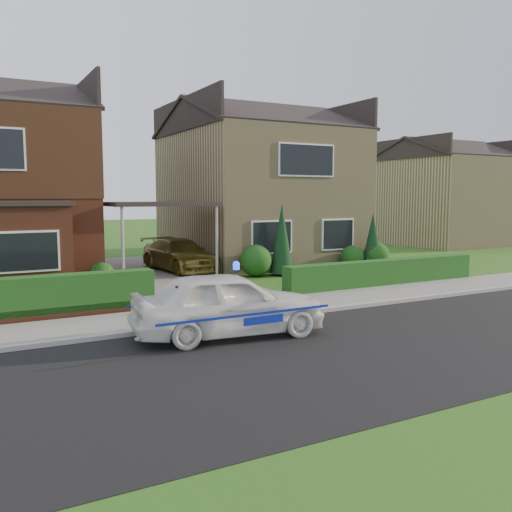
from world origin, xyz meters
TOP-DOWN VIEW (x-y plane):
  - ground at (0.00, 0.00)m, footprint 120.00×120.00m
  - road at (0.00, 0.00)m, footprint 60.00×6.00m
  - kerb at (0.00, 3.05)m, footprint 60.00×0.16m
  - sidewalk at (0.00, 4.10)m, footprint 60.00×2.00m
  - driveway at (0.00, 11.00)m, footprint 3.80×12.00m
  - house_right at (5.80, 13.99)m, footprint 7.50×8.06m
  - carport_link at (0.00, 10.95)m, footprint 3.80×3.00m
  - hedge_right at (5.80, 5.35)m, footprint 7.50×0.55m
  - shrub_left_mid at (-4.00, 9.30)m, footprint 1.32×1.32m
  - shrub_left_near at (-2.40, 9.60)m, footprint 0.84×0.84m
  - shrub_right_near at (3.20, 9.40)m, footprint 1.20×1.20m
  - shrub_right_mid at (7.80, 9.50)m, footprint 0.96×0.96m
  - shrub_right_far at (8.80, 9.20)m, footprint 1.08×1.08m
  - conifer_a at (4.20, 9.20)m, footprint 0.90×0.90m
  - conifer_b at (8.60, 9.20)m, footprint 0.90×0.90m
  - neighbour_right at (20.00, 16.00)m, footprint 6.50×7.00m
  - police_car at (-1.42, 2.08)m, footprint 3.78×4.27m
  - driveway_car at (1.00, 11.56)m, footprint 2.18×4.33m
  - potted_plant_b at (-2.50, 8.68)m, footprint 0.48×0.43m
  - potted_plant_c at (-4.17, 6.00)m, footprint 0.47×0.47m

SIDE VIEW (x-z plane):
  - ground at x=0.00m, z-range 0.00..0.00m
  - road at x=0.00m, z-range -0.01..0.01m
  - hedge_right at x=5.80m, z-range -0.40..0.40m
  - sidewalk at x=0.00m, z-range 0.00..0.10m
  - kerb at x=0.00m, z-range 0.00..0.12m
  - driveway at x=0.00m, z-range 0.00..0.12m
  - potted_plant_c at x=-4.17m, z-range 0.00..0.72m
  - potted_plant_b at x=-2.50m, z-range 0.00..0.73m
  - shrub_left_near at x=-2.40m, z-range 0.00..0.84m
  - shrub_right_mid at x=7.80m, z-range 0.00..0.96m
  - shrub_right_far at x=8.80m, z-range 0.00..1.08m
  - shrub_right_near at x=3.20m, z-range 0.00..1.20m
  - shrub_left_mid at x=-4.00m, z-range 0.00..1.32m
  - police_car at x=-1.42m, z-range -0.08..1.48m
  - driveway_car at x=1.00m, z-range 0.12..1.33m
  - conifer_b at x=8.60m, z-range 0.00..2.20m
  - conifer_a at x=4.20m, z-range 0.00..2.60m
  - neighbour_right at x=20.00m, z-range 0.00..5.20m
  - carport_link at x=0.00m, z-range 1.27..4.04m
  - house_right at x=5.80m, z-range 0.04..7.29m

